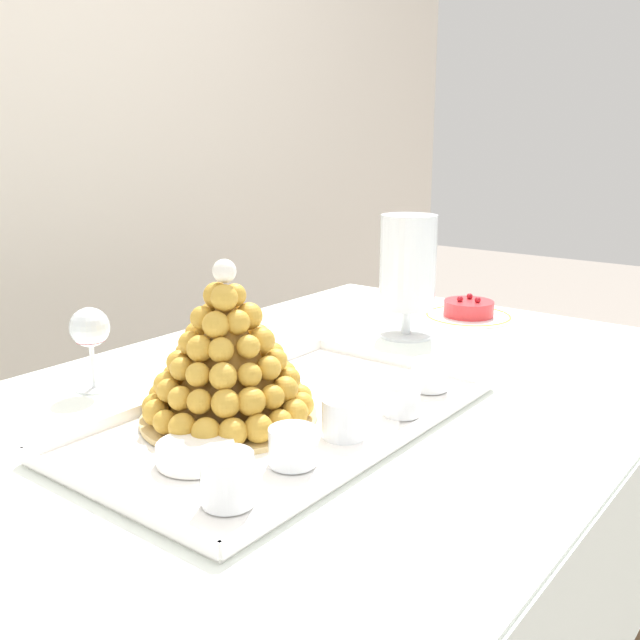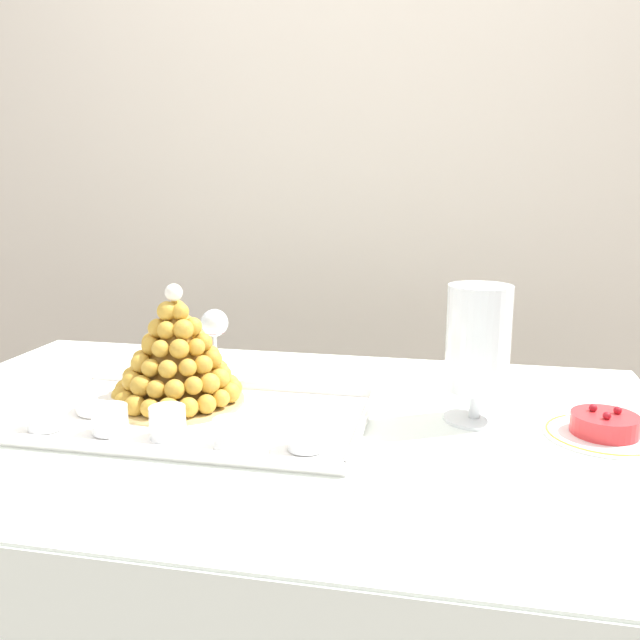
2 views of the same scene
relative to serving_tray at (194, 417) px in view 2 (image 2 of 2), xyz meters
The scene contains 13 objects.
backdrop_wall 1.32m from the serving_tray, 83.79° to the left, with size 4.80×0.10×2.50m, color silver.
buffet_table 0.17m from the serving_tray, 13.82° to the left, with size 1.49×0.96×0.76m.
serving_tray is the anchor object (origin of this frame).
croquembouche 0.12m from the serving_tray, 133.24° to the left, with size 0.26×0.26×0.24m.
dessert_cup_left 0.26m from the serving_tray, 154.57° to the right, with size 0.06×0.06×0.06m.
dessert_cup_mid_left 0.15m from the serving_tray, 136.86° to the right, with size 0.06×0.06×0.05m.
dessert_cup_centre 0.11m from the serving_tray, 91.93° to the right, with size 0.06×0.06×0.05m.
dessert_cup_mid_right 0.17m from the serving_tray, 47.81° to the right, with size 0.06×0.06×0.05m.
dessert_cup_right 0.26m from the serving_tray, 23.95° to the right, with size 0.06×0.06×0.05m.
creme_brulee_ramekin 0.18m from the serving_tray, behind, with size 0.10×0.10×0.02m.
macaron_goblet 0.54m from the serving_tray, 11.40° to the left, with size 0.12×0.12×0.25m.
fruit_tart_plate 0.73m from the serving_tray, ahead, with size 0.20×0.20×0.05m.
wine_glass 0.37m from the serving_tray, 104.10° to the left, with size 0.06×0.06×0.14m.
Camera 2 is at (0.33, -1.11, 1.20)m, focal length 36.84 mm.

